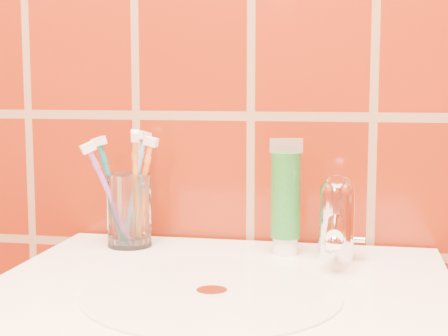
# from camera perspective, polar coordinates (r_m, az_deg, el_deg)

# --- Properties ---
(glass_tumbler) EXTENTS (0.08, 0.08, 0.11)m
(glass_tumbler) POSITION_cam_1_polar(r_m,az_deg,el_deg) (1.03, -7.85, -3.49)
(glass_tumbler) COLOR white
(glass_tumbler) RESTS_ON pedestal_sink
(toothpaste_tube) EXTENTS (0.05, 0.04, 0.17)m
(toothpaste_tube) POSITION_cam_1_polar(r_m,az_deg,el_deg) (0.97, 5.15, -2.69)
(toothpaste_tube) COLOR white
(toothpaste_tube) RESTS_ON pedestal_sink
(faucet) EXTENTS (0.05, 0.11, 0.12)m
(faucet) POSITION_cam_1_polar(r_m,az_deg,el_deg) (0.94, 9.33, -3.89)
(faucet) COLOR white
(faucet) RESTS_ON pedestal_sink
(toothbrush_0) EXTENTS (0.10, 0.09, 0.17)m
(toothbrush_0) POSITION_cam_1_polar(r_m,az_deg,el_deg) (1.03, -9.22, -2.01)
(toothbrush_0) COLOR #0D7075
(toothbrush_0) RESTS_ON glass_tumbler
(toothbrush_1) EXTENTS (0.07, 0.07, 0.17)m
(toothbrush_1) POSITION_cam_1_polar(r_m,az_deg,el_deg) (1.03, -6.84, -1.98)
(toothbrush_1) COLOR orange
(toothbrush_1) RESTS_ON glass_tumbler
(toothbrush_2) EXTENTS (0.07, 0.11, 0.19)m
(toothbrush_2) POSITION_cam_1_polar(r_m,az_deg,el_deg) (1.00, -7.36, -1.85)
(toothbrush_2) COLOR #C67C23
(toothbrush_2) RESTS_ON glass_tumbler
(toothbrush_3) EXTENTS (0.09, 0.11, 0.19)m
(toothbrush_3) POSITION_cam_1_polar(r_m,az_deg,el_deg) (1.05, -7.40, -1.67)
(toothbrush_3) COLOR #6A90BC
(toothbrush_3) RESTS_ON glass_tumbler
(toothbrush_4) EXTENTS (0.14, 0.13, 0.17)m
(toothbrush_4) POSITION_cam_1_polar(r_m,az_deg,el_deg) (1.01, -9.42, -2.35)
(toothbrush_4) COLOR #864CA4
(toothbrush_4) RESTS_ON glass_tumbler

